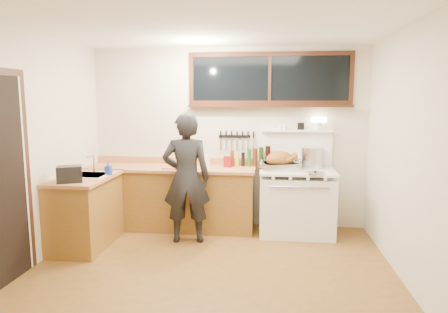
# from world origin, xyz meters

# --- Properties ---
(ground_plane) EXTENTS (4.00, 3.50, 0.02)m
(ground_plane) POSITION_xyz_m (0.00, 0.00, -0.01)
(ground_plane) COLOR brown
(room_shell) EXTENTS (4.10, 3.60, 2.65)m
(room_shell) POSITION_xyz_m (0.00, 0.00, 1.65)
(room_shell) COLOR beige
(room_shell) RESTS_ON ground
(counter_back) EXTENTS (2.44, 0.64, 1.00)m
(counter_back) POSITION_xyz_m (-0.80, 1.45, 0.45)
(counter_back) COLOR brown
(counter_back) RESTS_ON ground
(counter_left) EXTENTS (0.64, 1.09, 0.90)m
(counter_left) POSITION_xyz_m (-1.70, 0.62, 0.45)
(counter_left) COLOR brown
(counter_left) RESTS_ON ground
(sink_unit) EXTENTS (0.50, 0.45, 0.37)m
(sink_unit) POSITION_xyz_m (-1.68, 0.70, 0.85)
(sink_unit) COLOR white
(sink_unit) RESTS_ON counter_left
(vintage_stove) EXTENTS (1.02, 0.74, 1.61)m
(vintage_stove) POSITION_xyz_m (1.00, 1.41, 0.47)
(vintage_stove) COLOR white
(vintage_stove) RESTS_ON ground
(back_window) EXTENTS (2.32, 0.13, 0.77)m
(back_window) POSITION_xyz_m (0.60, 1.72, 2.06)
(back_window) COLOR black
(back_window) RESTS_ON room_shell
(knife_strip) EXTENTS (0.52, 0.03, 0.28)m
(knife_strip) POSITION_xyz_m (0.12, 1.73, 1.31)
(knife_strip) COLOR black
(knife_strip) RESTS_ON room_shell
(man) EXTENTS (0.67, 0.49, 1.69)m
(man) POSITION_xyz_m (-0.45, 0.92, 0.85)
(man) COLOR black
(man) RESTS_ON ground
(soap_bottle) EXTENTS (0.08, 0.08, 0.17)m
(soap_bottle) POSITION_xyz_m (-1.43, 0.76, 0.98)
(soap_bottle) COLOR #233AB0
(soap_bottle) RESTS_ON counter_left
(toaster) EXTENTS (0.33, 0.29, 0.19)m
(toaster) POSITION_xyz_m (-1.70, 0.28, 1.00)
(toaster) COLOR black
(toaster) RESTS_ON counter_left
(cutting_board) EXTENTS (0.40, 0.32, 0.13)m
(cutting_board) POSITION_xyz_m (-0.66, 1.33, 0.95)
(cutting_board) COLOR #B17346
(cutting_board) RESTS_ON counter_back
(roast_turkey) EXTENTS (0.57, 0.50, 0.26)m
(roast_turkey) POSITION_xyz_m (0.76, 1.38, 1.00)
(roast_turkey) COLOR silver
(roast_turkey) RESTS_ON vintage_stove
(stockpot) EXTENTS (0.32, 0.32, 0.30)m
(stockpot) POSITION_xyz_m (1.21, 1.57, 1.05)
(stockpot) COLOR silver
(stockpot) RESTS_ON vintage_stove
(saucepan) EXTENTS (0.17, 0.29, 0.12)m
(saucepan) POSITION_xyz_m (1.03, 1.70, 0.96)
(saucepan) COLOR silver
(saucepan) RESTS_ON vintage_stove
(pot_lid) EXTENTS (0.26, 0.26, 0.04)m
(pot_lid) POSITION_xyz_m (1.21, 1.13, 0.91)
(pot_lid) COLOR silver
(pot_lid) RESTS_ON vintage_stove
(coffee_tin) EXTENTS (0.12, 0.11, 0.16)m
(coffee_tin) POSITION_xyz_m (0.03, 1.53, 0.98)
(coffee_tin) COLOR maroon
(coffee_tin) RESTS_ON counter_back
(pitcher) EXTENTS (0.09, 0.09, 0.16)m
(pitcher) POSITION_xyz_m (-0.27, 1.55, 0.98)
(pitcher) COLOR white
(pitcher) RESTS_ON counter_back
(bottle_cluster) EXTENTS (0.58, 0.07, 0.30)m
(bottle_cluster) POSITION_xyz_m (0.38, 1.63, 1.03)
(bottle_cluster) COLOR black
(bottle_cluster) RESTS_ON counter_back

